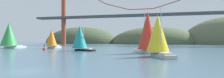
{
  "coord_description": "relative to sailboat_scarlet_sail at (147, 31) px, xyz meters",
  "views": [
    {
      "loc": [
        16.33,
        -19.94,
        3.84
      ],
      "look_at": [
        0.0,
        36.21,
        3.73
      ],
      "focal_mm": 32.58,
      "sensor_mm": 36.0,
      "label": 1
    }
  ],
  "objects": [
    {
      "name": "headland_left",
      "position": [
        -65.43,
        101.79,
        -5.72
      ],
      "size": [
        62.22,
        44.0,
        26.72
      ],
      "primitive_type": "ellipsoid",
      "color": "#425138",
      "rests_on": "ground_plane"
    },
    {
      "name": "suspension_bridge",
      "position": [
        -10.43,
        61.79,
        13.72
      ],
      "size": [
        134.09,
        6.0,
        44.75
      ],
      "color": "#A34228",
      "rests_on": "ground_plane"
    },
    {
      "name": "ground_plane",
      "position": [
        -10.43,
        -33.21,
        -5.72
      ],
      "size": [
        360.0,
        360.0,
        0.0
      ],
      "primitive_type": "plane",
      "color": "#426075"
    },
    {
      "name": "sailboat_green_sail",
      "position": [
        -55.46,
        12.37,
        -0.29
      ],
      "size": [
        8.12,
        10.94,
        11.53
      ],
      "color": "white",
      "rests_on": "ground_plane"
    },
    {
      "name": "sailboat_scarlet_sail",
      "position": [
        0.0,
        0.0,
        0.0
      ],
      "size": [
        8.09,
        9.76,
        11.39
      ],
      "color": "white",
      "rests_on": "ground_plane"
    },
    {
      "name": "sailboat_teal_sail",
      "position": [
        -21.67,
        5.48,
        -1.45
      ],
      "size": [
        8.53,
        5.93,
        9.28
      ],
      "color": "black",
      "rests_on": "ground_plane"
    },
    {
      "name": "headland_center",
      "position": [
        -5.43,
        101.79,
        -5.72
      ],
      "size": [
        67.75,
        44.0,
        25.28
      ],
      "primitive_type": "ellipsoid",
      "color": "#4C5B3D",
      "rests_on": "ground_plane"
    },
    {
      "name": "sailboat_yellow_sail",
      "position": [
        3.3,
        -9.35,
        -1.1
      ],
      "size": [
        7.05,
        9.49,
        10.4
      ],
      "color": "#B7B2A8",
      "rests_on": "ground_plane"
    },
    {
      "name": "sailboat_orange_sail",
      "position": [
        -39.07,
        16.79,
        -1.8
      ],
      "size": [
        4.58,
        8.05,
        8.61
      ],
      "color": "#B7B2A8",
      "rests_on": "ground_plane"
    },
    {
      "name": "channel_buoy",
      "position": [
        -35.14,
        6.1,
        -5.35
      ],
      "size": [
        1.1,
        1.1,
        2.64
      ],
      "color": "red",
      "rests_on": "ground_plane"
    }
  ]
}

